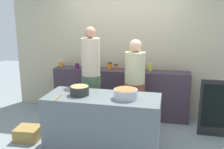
{
  "coord_description": "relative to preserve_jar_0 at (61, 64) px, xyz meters",
  "views": [
    {
      "loc": [
        0.94,
        -3.89,
        2.12
      ],
      "look_at": [
        0.0,
        0.35,
        1.05
      ],
      "focal_mm": 42.32,
      "sensor_mm": 36.0,
      "label": 1
    }
  ],
  "objects": [
    {
      "name": "cook_with_tongs",
      "position": [
        0.89,
        -0.8,
        -0.18
      ],
      "size": [
        0.33,
        0.33,
        1.85
      ],
      "color": "#466143",
      "rests_on": "ground"
    },
    {
      "name": "wooden_spoon",
      "position": [
        0.65,
        -1.66,
        -0.14
      ],
      "size": [
        0.04,
        0.29,
        0.02
      ],
      "primitive_type": "cylinder",
      "rotation": [
        1.57,
        0.0,
        3.21
      ],
      "color": "#9E703D",
      "rests_on": "prep_table"
    },
    {
      "name": "preserve_jar_2",
      "position": [
        0.53,
        -0.06,
        -0.0
      ],
      "size": [
        0.08,
        0.08,
        0.12
      ],
      "color": "#442C57",
      "rests_on": "display_shelf"
    },
    {
      "name": "preserve_jar_5",
      "position": [
        1.38,
        -0.01,
        -0.0
      ],
      "size": [
        0.07,
        0.07,
        0.12
      ],
      "color": "#5C8C33",
      "rests_on": "display_shelf"
    },
    {
      "name": "preserve_jar_4",
      "position": [
        1.16,
        0.02,
        -0.01
      ],
      "size": [
        0.07,
        0.07,
        0.1
      ],
      "color": "#D05F14",
      "rests_on": "display_shelf"
    },
    {
      "name": "preserve_jar_0",
      "position": [
        0.0,
        0.0,
        0.0
      ],
      "size": [
        0.09,
        0.09,
        0.13
      ],
      "color": "orange",
      "rests_on": "display_shelf"
    },
    {
      "name": "preserve_jar_3",
      "position": [
        1.04,
        -0.0,
        0.0
      ],
      "size": [
        0.09,
        0.09,
        0.13
      ],
      "color": "orange",
      "rests_on": "display_shelf"
    },
    {
      "name": "prep_table",
      "position": [
        1.26,
        -1.43,
        -0.59
      ],
      "size": [
        1.7,
        0.7,
        0.88
      ],
      "primitive_type": "cube",
      "color": "#586264",
      "rests_on": "ground"
    },
    {
      "name": "display_shelf",
      "position": [
        1.26,
        -0.03,
        -0.55
      ],
      "size": [
        2.7,
        0.36,
        0.96
      ],
      "primitive_type": "cube",
      "color": "#3D303C",
      "rests_on": "ground"
    },
    {
      "name": "storefront_wall",
      "position": [
        1.26,
        0.32,
        0.47
      ],
      "size": [
        4.8,
        0.12,
        3.0
      ],
      "primitive_type": "cube",
      "color": "#B8AD8D",
      "rests_on": "ground"
    },
    {
      "name": "preserve_jar_1",
      "position": [
        0.39,
        -0.1,
        -0.01
      ],
      "size": [
        0.09,
        0.09,
        0.1
      ],
      "color": "#571356",
      "rests_on": "display_shelf"
    },
    {
      "name": "cooking_pot_center",
      "position": [
        1.61,
        -1.46,
        -0.08
      ],
      "size": [
        0.34,
        0.34,
        0.14
      ],
      "color": "#B7B7BC",
      "rests_on": "prep_table"
    },
    {
      "name": "ground",
      "position": [
        1.26,
        -1.13,
        -1.03
      ],
      "size": [
        12.0,
        12.0,
        0.0
      ],
      "primitive_type": "plane",
      "color": "gray"
    },
    {
      "name": "chalkboard_sign",
      "position": [
        3.01,
        -0.57,
        -0.52
      ],
      "size": [
        0.55,
        0.05,
        0.99
      ],
      "color": "black",
      "rests_on": "ground"
    },
    {
      "name": "preserve_jar_7",
      "position": [
        1.84,
        0.04,
        0.0
      ],
      "size": [
        0.08,
        0.08,
        0.14
      ],
      "color": "gold",
      "rests_on": "display_shelf"
    },
    {
      "name": "cooking_pot_left",
      "position": [
        0.91,
        -1.45,
        -0.08
      ],
      "size": [
        0.29,
        0.29,
        0.14
      ],
      "color": "#2D2D2D",
      "rests_on": "prep_table"
    },
    {
      "name": "bread_crate",
      "position": [
        -0.05,
        -1.38,
        -0.92
      ],
      "size": [
        0.41,
        0.37,
        0.22
      ],
      "primitive_type": "cube",
      "rotation": [
        0.0,
        0.0,
        0.08
      ],
      "color": "olive",
      "rests_on": "ground"
    },
    {
      "name": "cook_in_cap",
      "position": [
        1.63,
        -0.61,
        -0.29
      ],
      "size": [
        0.37,
        0.37,
        1.63
      ],
      "color": "brown",
      "rests_on": "ground"
    },
    {
      "name": "preserve_jar_6",
      "position": [
        1.52,
        -0.07,
        0.0
      ],
      "size": [
        0.08,
        0.08,
        0.13
      ],
      "color": "orange",
      "rests_on": "display_shelf"
    }
  ]
}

